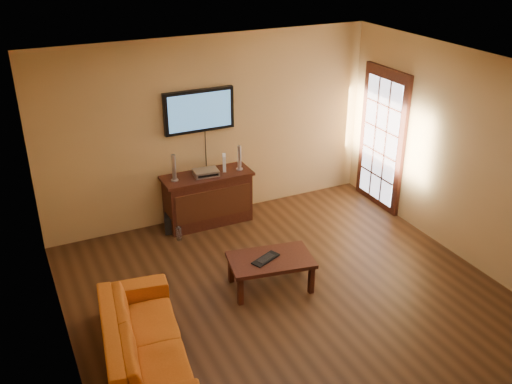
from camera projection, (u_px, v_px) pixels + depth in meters
ground_plane at (292, 300)px, 6.77m from camera, size 5.00×5.00×0.00m
room_walls at (270, 150)px, 6.55m from camera, size 5.00×5.00×5.00m
french_door at (382, 141)px, 8.65m from camera, size 0.07×1.02×2.22m
media_console at (208, 199)px, 8.35m from camera, size 1.31×0.50×0.77m
television at (199, 111)px, 7.97m from camera, size 1.03×0.08×0.61m
coffee_table at (271, 262)px, 6.86m from camera, size 1.09×0.77×0.41m
sofa at (143, 334)px, 5.63m from camera, size 0.83×2.03×0.77m
speaker_left at (174, 169)px, 7.92m from camera, size 0.11×0.11×0.39m
speaker_right at (239, 159)px, 8.28m from camera, size 0.10×0.10×0.37m
av_receiver at (206, 172)px, 8.15m from camera, size 0.37×0.28×0.08m
game_console at (224, 163)px, 8.29m from camera, size 0.11×0.18×0.23m
subwoofer at (174, 223)px, 8.23m from camera, size 0.32×0.32×0.25m
bottle at (179, 233)px, 8.00m from camera, size 0.08×0.08×0.22m
keyboard at (266, 259)px, 6.81m from camera, size 0.40×0.28×0.02m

